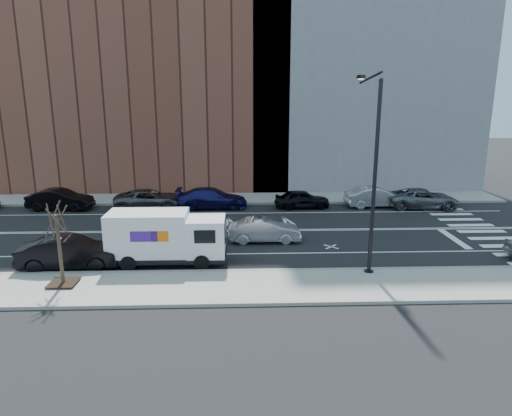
{
  "coord_description": "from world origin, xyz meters",
  "views": [
    {
      "loc": [
        0.92,
        -27.53,
        8.39
      ],
      "look_at": [
        1.88,
        0.25,
        1.4
      ],
      "focal_mm": 32.0,
      "sensor_mm": 36.0,
      "label": 1
    }
  ],
  "objects": [
    {
      "name": "far_parked_e",
      "position": [
        5.54,
        5.69,
        0.7
      ],
      "size": [
        4.17,
        1.86,
        1.39
      ],
      "primitive_type": "imported",
      "rotation": [
        0.0,
        0.0,
        1.62
      ],
      "color": "black",
      "rests_on": "ground"
    },
    {
      "name": "road_markings",
      "position": [
        0.0,
        0.0,
        0.0
      ],
      "size": [
        40.0,
        8.6,
        0.01
      ],
      "primitive_type": null,
      "color": "white",
      "rests_on": "ground"
    },
    {
      "name": "driving_sedan",
      "position": [
        2.29,
        -2.21,
        0.69
      ],
      "size": [
        4.18,
        1.46,
        1.38
      ],
      "primitive_type": "imported",
      "rotation": [
        0.0,
        0.0,
        1.57
      ],
      "color": "silver",
      "rests_on": "ground"
    },
    {
      "name": "bldg_concrete",
      "position": [
        12.0,
        15.6,
        13.0
      ],
      "size": [
        20.0,
        10.0,
        26.0
      ],
      "primitive_type": "cube",
      "color": "slate",
      "rests_on": "ground"
    },
    {
      "name": "curb_far",
      "position": [
        0.0,
        7.0,
        0.08
      ],
      "size": [
        44.0,
        0.25,
        0.17
      ],
      "primitive_type": "cube",
      "color": "gray",
      "rests_on": "ground"
    },
    {
      "name": "far_parked_c",
      "position": [
        -5.91,
        5.99,
        0.71
      ],
      "size": [
        5.28,
        2.69,
        1.43
      ],
      "primitive_type": "imported",
      "rotation": [
        0.0,
        0.0,
        1.64
      ],
      "color": "#44464B",
      "rests_on": "ground"
    },
    {
      "name": "far_parked_d",
      "position": [
        -1.24,
        5.93,
        0.76
      ],
      "size": [
        5.27,
        2.16,
        1.53
      ],
      "primitive_type": "imported",
      "rotation": [
        0.0,
        0.0,
        1.57
      ],
      "color": "#16154C",
      "rests_on": "ground"
    },
    {
      "name": "ground",
      "position": [
        0.0,
        0.0,
        0.0
      ],
      "size": [
        120.0,
        120.0,
        0.0
      ],
      "primitive_type": "plane",
      "color": "black",
      "rests_on": "ground"
    },
    {
      "name": "sidewalk_near",
      "position": [
        0.0,
        -8.8,
        0.07
      ],
      "size": [
        44.0,
        3.6,
        0.15
      ],
      "primitive_type": "cube",
      "color": "gray",
      "rests_on": "ground"
    },
    {
      "name": "curb_near",
      "position": [
        0.0,
        -7.0,
        0.08
      ],
      "size": [
        44.0,
        0.25,
        0.17
      ],
      "primitive_type": "cube",
      "color": "gray",
      "rests_on": "ground"
    },
    {
      "name": "far_parked_g",
      "position": [
        14.66,
        5.44,
        0.73
      ],
      "size": [
        5.43,
        2.87,
        1.46
      ],
      "primitive_type": "imported",
      "rotation": [
        0.0,
        0.0,
        1.48
      ],
      "color": "#575B60",
      "rests_on": "ground"
    },
    {
      "name": "sidewalk_far",
      "position": [
        0.0,
        8.8,
        0.07
      ],
      "size": [
        44.0,
        3.6,
        0.15
      ],
      "primitive_type": "cube",
      "color": "gray",
      "rests_on": "ground"
    },
    {
      "name": "streetlight",
      "position": [
        7.0,
        -6.91,
        5.08
      ],
      "size": [
        0.44,
        4.02,
        9.34
      ],
      "color": "black",
      "rests_on": "ground"
    },
    {
      "name": "far_parked_f",
      "position": [
        11.2,
        5.86,
        0.77
      ],
      "size": [
        4.76,
        1.93,
        1.54
      ],
      "primitive_type": "imported",
      "rotation": [
        0.0,
        0.0,
        1.64
      ],
      "color": "#AAAAAE",
      "rests_on": "ground"
    },
    {
      "name": "near_parked_rear_a",
      "position": [
        -7.5,
        -6.01,
        0.8
      ],
      "size": [
        4.97,
        2.01,
        1.6
      ],
      "primitive_type": "imported",
      "rotation": [
        0.0,
        0.0,
        1.64
      ],
      "color": "black",
      "rests_on": "ground"
    },
    {
      "name": "street_tree",
      "position": [
        -7.0,
        -8.4,
        1.45
      ],
      "size": [
        1.2,
        1.2,
        3.75
      ],
      "color": "black",
      "rests_on": "ground"
    },
    {
      "name": "bldg_brick",
      "position": [
        -8.0,
        15.6,
        11.0
      ],
      "size": [
        26.0,
        10.0,
        22.0
      ],
      "primitive_type": "cube",
      "color": "brown",
      "rests_on": "ground"
    },
    {
      "name": "far_parked_b",
      "position": [
        -12.44,
        5.81,
        0.78
      ],
      "size": [
        4.83,
        2.03,
        1.55
      ],
      "primitive_type": "imported",
      "rotation": [
        0.0,
        0.0,
        1.49
      ],
      "color": "black",
      "rests_on": "ground"
    },
    {
      "name": "fedex_van",
      "position": [
        -2.85,
        -5.6,
        1.42
      ],
      "size": [
        5.94,
        2.14,
        2.71
      ],
      "rotation": [
        0.0,
        0.0,
        -0.0
      ],
      "color": "black",
      "rests_on": "ground"
    },
    {
      "name": "crosswalk",
      "position": [
        16.0,
        0.0,
        0.0
      ],
      "size": [
        3.0,
        14.0,
        0.01
      ],
      "primitive_type": null,
      "color": "white",
      "rests_on": "ground"
    }
  ]
}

